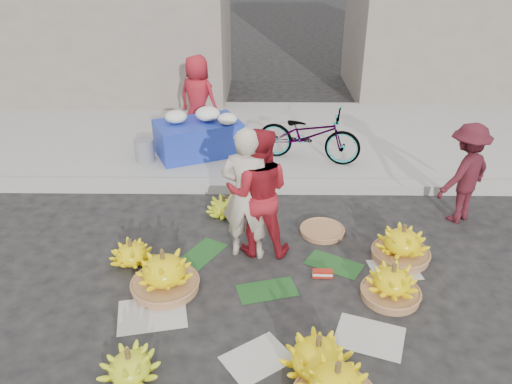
{
  "coord_description": "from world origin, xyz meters",
  "views": [
    {
      "loc": [
        -0.17,
        -4.59,
        3.53
      ],
      "look_at": [
        -0.24,
        0.82,
        0.7
      ],
      "focal_mm": 35.0,
      "sensor_mm": 36.0,
      "label": 1
    }
  ],
  "objects_px": {
    "banana_bunch_0": "(164,272)",
    "vendor_cream": "(246,194)",
    "banana_bunch_4": "(392,284)",
    "flower_table": "(199,135)",
    "bicycle": "(309,135)"
  },
  "relations": [
    {
      "from": "banana_bunch_4",
      "to": "vendor_cream",
      "type": "distance_m",
      "value": 1.89
    },
    {
      "from": "vendor_cream",
      "to": "flower_table",
      "type": "xyz_separation_m",
      "value": [
        -0.9,
        2.85,
        -0.37
      ]
    },
    {
      "from": "vendor_cream",
      "to": "banana_bunch_0",
      "type": "bearing_deg",
      "value": 47.96
    },
    {
      "from": "banana_bunch_0",
      "to": "banana_bunch_4",
      "type": "relative_size",
      "value": 1.18
    },
    {
      "from": "banana_bunch_0",
      "to": "banana_bunch_4",
      "type": "xyz_separation_m",
      "value": [
        2.47,
        -0.12,
        -0.03
      ]
    },
    {
      "from": "vendor_cream",
      "to": "flower_table",
      "type": "bearing_deg",
      "value": -62.57
    },
    {
      "from": "banana_bunch_0",
      "to": "vendor_cream",
      "type": "bearing_deg",
      "value": 38.13
    },
    {
      "from": "banana_bunch_4",
      "to": "flower_table",
      "type": "relative_size",
      "value": 0.39
    },
    {
      "from": "banana_bunch_0",
      "to": "bicycle",
      "type": "bearing_deg",
      "value": 60.89
    },
    {
      "from": "vendor_cream",
      "to": "flower_table",
      "type": "distance_m",
      "value": 3.01
    },
    {
      "from": "banana_bunch_4",
      "to": "vendor_cream",
      "type": "relative_size",
      "value": 0.38
    },
    {
      "from": "banana_bunch_0",
      "to": "vendor_cream",
      "type": "height_order",
      "value": "vendor_cream"
    },
    {
      "from": "vendor_cream",
      "to": "flower_table",
      "type": "relative_size",
      "value": 1.02
    },
    {
      "from": "banana_bunch_4",
      "to": "bicycle",
      "type": "height_order",
      "value": "bicycle"
    },
    {
      "from": "banana_bunch_0",
      "to": "flower_table",
      "type": "height_order",
      "value": "flower_table"
    }
  ]
}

